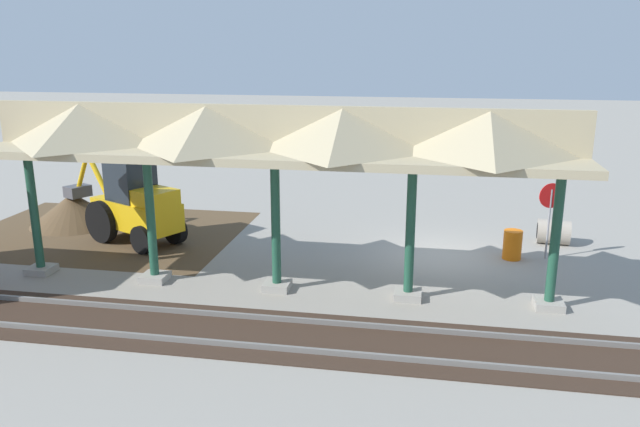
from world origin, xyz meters
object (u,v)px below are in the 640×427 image
backhoe (133,204)px  concrete_pipe (553,232)px  traffic_barrel (512,245)px  stop_sign (550,205)px

backhoe → concrete_pipe: (-13.65, -2.18, -0.86)m
backhoe → traffic_barrel: size_ratio=5.76×
stop_sign → concrete_pipe: size_ratio=2.14×
concrete_pipe → traffic_barrel: 2.36m
traffic_barrel → stop_sign: bearing=-168.1°
concrete_pipe → backhoe: bearing=9.1°
stop_sign → concrete_pipe: 2.11m
concrete_pipe → traffic_barrel: (1.51, 1.81, 0.05)m
concrete_pipe → traffic_barrel: bearing=50.1°
stop_sign → concrete_pipe: stop_sign is taller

